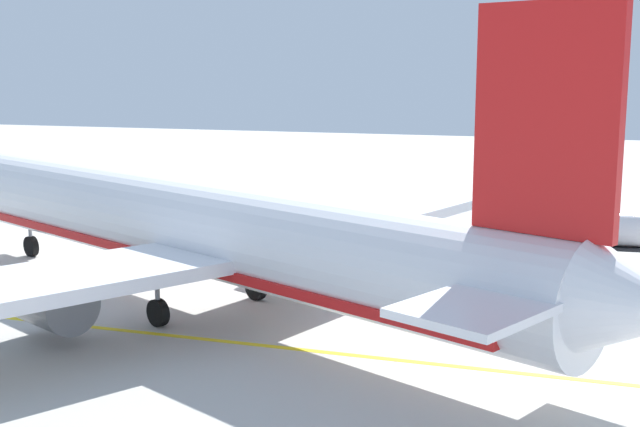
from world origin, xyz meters
name	(u,v)px	position (x,y,z in m)	size (l,w,h in m)	color
airliner_foreground	(194,230)	(27.43, 16.71, 3.39)	(32.87, 38.95, 11.90)	white
service_truck_catering	(579,229)	(43.07, 1.44, 1.40)	(2.76, 6.53, 2.40)	white
crew_loader_left	(333,273)	(30.98, 11.73, 1.06)	(0.42, 0.56, 1.79)	#191E33
crew_loader_right	(483,267)	(34.26, 5.49, 1.03)	(0.62, 0.31, 1.74)	#191E33
apron_guide_line	(262,345)	(23.76, 12.23, 0.01)	(0.30, 60.00, 0.01)	yellow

